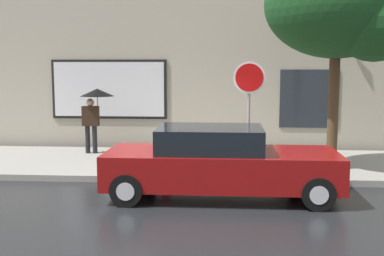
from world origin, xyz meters
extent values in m
plane|color=black|center=(0.00, 0.00, 0.00)|extent=(60.00, 60.00, 0.00)
cube|color=gray|center=(0.00, 3.00, 0.07)|extent=(20.00, 4.00, 0.15)
cube|color=#B2A893|center=(0.00, 5.50, 3.50)|extent=(20.00, 0.40, 7.00)
cube|color=black|center=(-2.88, 5.27, 1.97)|extent=(3.69, 0.06, 1.88)
cube|color=silver|center=(-2.88, 5.24, 1.97)|extent=(3.53, 0.03, 1.72)
cube|color=#262B33|center=(3.40, 5.28, 1.70)|extent=(1.80, 0.04, 1.80)
cone|color=#99999E|center=(4.80, 5.15, 3.10)|extent=(0.22, 0.24, 0.24)
cube|color=maroon|center=(0.76, -0.03, 0.61)|extent=(4.74, 1.81, 0.70)
cube|color=black|center=(0.53, -0.03, 1.21)|extent=(2.13, 1.60, 0.49)
cylinder|color=black|center=(2.58, 0.81, 0.32)|extent=(0.64, 0.22, 0.64)
cylinder|color=silver|center=(2.58, 0.81, 0.32)|extent=(0.35, 0.24, 0.35)
cylinder|color=black|center=(2.58, -0.86, 0.32)|extent=(0.64, 0.22, 0.64)
cylinder|color=silver|center=(2.58, -0.86, 0.32)|extent=(0.35, 0.24, 0.35)
cylinder|color=black|center=(-1.05, 0.81, 0.32)|extent=(0.64, 0.22, 0.64)
cylinder|color=silver|center=(-1.05, 0.81, 0.32)|extent=(0.35, 0.24, 0.35)
cylinder|color=black|center=(-1.05, -0.86, 0.32)|extent=(0.64, 0.22, 0.64)
cylinder|color=silver|center=(-1.05, -0.86, 0.32)|extent=(0.35, 0.24, 0.35)
cylinder|color=red|center=(-0.61, 1.56, 0.49)|extent=(0.22, 0.22, 0.69)
sphere|color=#AD1814|center=(-0.61, 1.56, 0.84)|extent=(0.23, 0.23, 0.23)
cylinder|color=#AD1814|center=(-0.61, 1.40, 0.53)|extent=(0.09, 0.12, 0.09)
cylinder|color=#AD1814|center=(-0.61, 1.72, 0.53)|extent=(0.09, 0.12, 0.09)
cylinder|color=red|center=(-0.61, 1.56, 0.18)|extent=(0.30, 0.30, 0.06)
cylinder|color=black|center=(-3.23, 3.96, 0.56)|extent=(0.14, 0.14, 0.81)
cylinder|color=black|center=(-3.02, 3.96, 0.56)|extent=(0.14, 0.14, 0.81)
cube|color=black|center=(-3.12, 3.96, 1.25)|extent=(0.48, 0.22, 0.58)
sphere|color=tan|center=(-3.12, 3.96, 1.65)|extent=(0.22, 0.22, 0.22)
cylinder|color=#4C4C51|center=(-2.91, 3.96, 1.50)|extent=(0.02, 0.02, 0.90)
cone|color=black|center=(-2.91, 3.96, 1.94)|extent=(0.98, 0.98, 0.22)
cylinder|color=#4C3823|center=(3.46, 2.18, 1.69)|extent=(0.26, 0.26, 3.07)
ellipsoid|color=#19471E|center=(3.46, 2.18, 4.18)|extent=(3.47, 2.95, 2.60)
sphere|color=#19471E|center=(4.24, 1.75, 3.74)|extent=(1.91, 1.91, 1.91)
cylinder|color=gray|center=(1.38, 1.71, 1.46)|extent=(0.07, 0.07, 2.63)
cylinder|color=white|center=(1.38, 1.67, 2.43)|extent=(0.76, 0.02, 0.76)
cylinder|color=red|center=(1.38, 1.65, 2.43)|extent=(0.66, 0.02, 0.66)
camera|label=1|loc=(0.87, -9.73, 2.68)|focal=44.78mm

